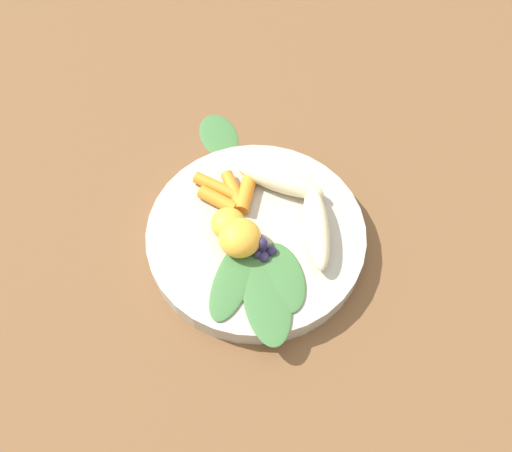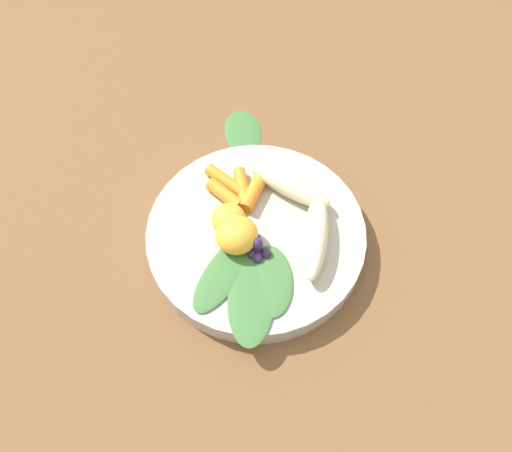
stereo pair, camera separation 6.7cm
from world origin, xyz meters
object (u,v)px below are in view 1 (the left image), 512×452
(orange_segment_near, at_px, (240,238))
(kale_leaf_stray, at_px, (219,135))
(banana_peeled_left, at_px, (280,180))
(bowl, at_px, (256,236))
(banana_peeled_right, at_px, (316,227))

(orange_segment_near, xyz_separation_m, kale_leaf_stray, (0.21, -0.01, -0.05))
(banana_peeled_left, relative_size, kale_leaf_stray, 1.39)
(bowl, relative_size, banana_peeled_right, 2.32)
(kale_leaf_stray, bearing_deg, orange_segment_near, 170.17)
(banana_peeled_left, height_order, banana_peeled_right, same)
(banana_peeled_right, relative_size, orange_segment_near, 2.31)
(banana_peeled_left, xyz_separation_m, kale_leaf_stray, (0.13, 0.06, -0.04))
(bowl, relative_size, orange_segment_near, 5.34)
(bowl, relative_size, banana_peeled_left, 2.32)
(banana_peeled_left, height_order, kale_leaf_stray, banana_peeled_left)
(banana_peeled_left, bearing_deg, orange_segment_near, 82.83)
(banana_peeled_left, bearing_deg, bowl, 87.26)
(orange_segment_near, bearing_deg, bowl, -53.94)
(banana_peeled_left, distance_m, banana_peeled_right, 0.08)
(kale_leaf_stray, bearing_deg, banana_peeled_right, -164.90)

